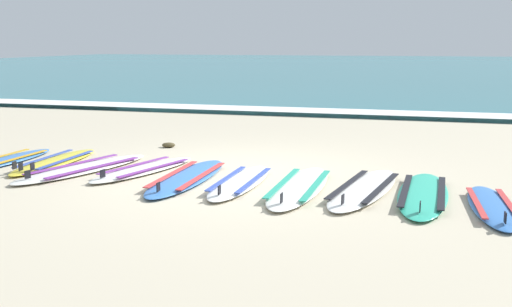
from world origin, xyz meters
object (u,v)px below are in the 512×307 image
surfboard_9 (492,206)px  surfboard_1 (55,161)px  surfboard_2 (84,168)px  surfboard_8 (423,194)px  surfboard_0 (9,160)px  surfboard_5 (240,182)px  surfboard_7 (364,188)px  surfboard_3 (144,169)px  surfboard_4 (187,177)px  surfboard_6 (299,186)px

surfboard_9 → surfboard_1: bearing=171.4°
surfboard_2 → surfboard_8: size_ratio=1.06×
surfboard_1 → surfboard_2: same height
surfboard_0 → surfboard_2: (1.46, -0.26, -0.00)m
surfboard_5 → surfboard_8: (2.32, -0.03, -0.00)m
surfboard_7 → surfboard_9: bearing=-17.3°
surfboard_3 → surfboard_4: (0.79, -0.32, -0.00)m
surfboard_2 → surfboard_7: same height
surfboard_1 → surfboard_6: (3.93, -0.59, -0.00)m
surfboard_4 → surfboard_2: bearing=174.9°
surfboard_1 → surfboard_3: same height
surfboard_1 → surfboard_9: size_ratio=1.11×
surfboard_2 → surfboard_5: bearing=-5.1°
surfboard_2 → surfboard_7: size_ratio=1.02×
surfboard_2 → surfboard_8: (4.76, -0.25, 0.00)m
surfboard_1 → surfboard_3: bearing=-5.5°
surfboard_0 → surfboard_5: bearing=-7.0°
surfboard_1 → surfboard_4: size_ratio=0.89×
surfboard_0 → surfboard_1: bearing=4.7°
surfboard_4 → surfboard_8: bearing=-1.9°
surfboard_3 → surfboard_9: 4.69m
surfboard_7 → surfboard_1: bearing=174.2°
surfboard_3 → surfboard_5: same height
surfboard_5 → surfboard_9: size_ratio=1.09×
surfboard_3 → surfboard_9: bearing=-9.6°
surfboard_1 → surfboard_9: (6.19, -0.93, -0.00)m
surfboard_6 → surfboard_8: size_ratio=1.01×
surfboard_0 → surfboard_9: (6.97, -0.87, -0.00)m
surfboard_0 → surfboard_8: same height
surfboard_2 → surfboard_7: (4.05, -0.16, 0.00)m
surfboard_6 → surfboard_9: same height
surfboard_0 → surfboard_6: bearing=-6.4°
surfboard_2 → surfboard_9: 5.53m
surfboard_2 → surfboard_5: 2.45m
surfboard_2 → surfboard_8: 4.76m
surfboard_5 → surfboard_9: 3.09m
surfboard_0 → surfboard_7: bearing=-4.3°
surfboard_4 → surfboard_6: (1.57, -0.12, 0.00)m
surfboard_0 → surfboard_2: bearing=-10.1°
surfboard_4 → surfboard_7: 2.38m
surfboard_1 → surfboard_3: size_ratio=1.00×
surfboard_0 → surfboard_2: same height
surfboard_8 → surfboard_9: bearing=-25.8°
surfboard_7 → surfboard_5: bearing=-177.8°
surfboard_2 → surfboard_6: bearing=-4.7°
surfboard_4 → surfboard_9: (3.83, -0.46, 0.00)m
surfboard_6 → surfboard_9: bearing=-8.6°
surfboard_2 → surfboard_3: same height
surfboard_7 → surfboard_9: (1.46, -0.45, 0.00)m
surfboard_9 → surfboard_0: bearing=172.9°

